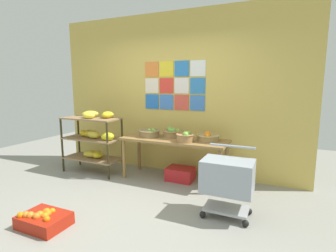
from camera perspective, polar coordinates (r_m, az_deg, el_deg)
ground at (r=3.58m, az=-10.56°, el=-17.74°), size 9.40×9.40×0.00m
back_wall_with_art at (r=4.72m, az=1.07°, el=7.01°), size 4.69×0.07×2.87m
banana_shelf_unit at (r=4.92m, az=-16.04°, el=-2.18°), size 1.09×0.47×1.14m
display_table at (r=4.32m, az=1.32°, el=-3.91°), size 1.78×0.63×0.72m
fruit_basket_back_right at (r=4.19m, az=8.78°, el=-2.34°), size 0.37×0.37×0.16m
fruit_basket_centre at (r=4.48m, az=-4.07°, el=-1.51°), size 0.37×0.37×0.14m
fruit_basket_left at (r=4.43m, az=0.93°, el=-1.50°), size 0.33×0.33×0.17m
fruit_basket_back_left at (r=4.06m, az=3.79°, el=-2.43°), size 0.28×0.28×0.17m
produce_crate_under_table at (r=4.47m, az=2.75°, el=-10.50°), size 0.45×0.33×0.22m
orange_crate_foreground at (r=3.45m, az=-25.73°, el=-18.06°), size 0.53×0.39×0.20m
shopping_cart at (r=3.27m, az=12.95°, el=-11.12°), size 0.61×0.46×0.85m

